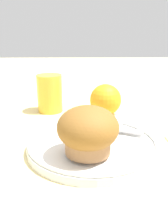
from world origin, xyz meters
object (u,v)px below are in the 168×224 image
(muffin, at_px, (88,131))
(juice_glass, at_px, (50,93))
(butter_knife, at_px, (100,127))
(orange_fruit, at_px, (105,100))

(muffin, height_order, juice_glass, same)
(butter_knife, bearing_deg, juice_glass, 149.32)
(muffin, relative_size, orange_fruit, 1.25)
(butter_knife, relative_size, juice_glass, 1.69)
(orange_fruit, bearing_deg, muffin, -102.54)
(muffin, height_order, orange_fruit, muffin)
(butter_knife, bearing_deg, orange_fruit, 103.62)
(orange_fruit, relative_size, juice_glass, 0.81)
(muffin, distance_m, orange_fruit, 0.25)
(muffin, relative_size, butter_knife, 0.60)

